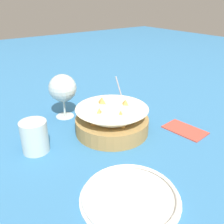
% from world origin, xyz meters
% --- Properties ---
extents(ground_plane, '(4.00, 4.00, 0.00)m').
position_xyz_m(ground_plane, '(0.00, 0.00, 0.00)').
color(ground_plane, teal).
extents(food_basket, '(0.22, 0.22, 0.10)m').
position_xyz_m(food_basket, '(0.00, 0.03, 0.04)').
color(food_basket, '#B2894C').
rests_on(food_basket, ground_plane).
extents(sauce_cup, '(0.08, 0.07, 0.12)m').
position_xyz_m(sauce_cup, '(0.11, -0.10, 0.02)').
color(sauce_cup, '#B7B7BC').
rests_on(sauce_cup, ground_plane).
extents(wine_glass, '(0.09, 0.09, 0.15)m').
position_xyz_m(wine_glass, '(0.18, 0.10, 0.10)').
color(wine_glass, silver).
rests_on(wine_glass, ground_plane).
extents(beer_mug, '(0.11, 0.07, 0.09)m').
position_xyz_m(beer_mug, '(0.04, 0.26, 0.04)').
color(beer_mug, silver).
rests_on(beer_mug, ground_plane).
extents(side_plate, '(0.21, 0.21, 0.01)m').
position_xyz_m(side_plate, '(-0.25, 0.17, 0.01)').
color(side_plate, white).
rests_on(side_plate, ground_plane).
extents(napkin, '(0.13, 0.09, 0.01)m').
position_xyz_m(napkin, '(-0.13, -0.16, 0.00)').
color(napkin, '#DB4C3D').
rests_on(napkin, ground_plane).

